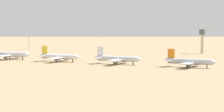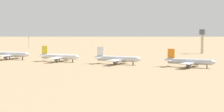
# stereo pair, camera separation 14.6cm
# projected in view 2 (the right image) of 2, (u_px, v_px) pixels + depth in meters

# --- Properties ---
(ground) EXTENTS (4000.00, 4000.00, 0.00)m
(ground) POSITION_uv_depth(u_px,v_px,m) (121.00, 64.00, 342.53)
(ground) COLOR #9E8460
(ridge_far_west) EXTENTS (332.96, 278.19, 106.66)m
(ridge_far_west) POSITION_uv_depth(u_px,v_px,m) (133.00, 16.00, 1598.60)
(ridge_far_west) COLOR gray
(ridge_far_west) RESTS_ON ground
(parked_jet_yellow_2) EXTENTS (40.17, 33.94, 13.26)m
(parked_jet_yellow_2) POSITION_uv_depth(u_px,v_px,m) (9.00, 54.00, 387.60)
(parked_jet_yellow_2) COLOR silver
(parked_jet_yellow_2) RESTS_ON ground
(parked_jet_yellow_3) EXTENTS (37.13, 31.20, 12.27)m
(parked_jet_yellow_3) POSITION_uv_depth(u_px,v_px,m) (59.00, 57.00, 364.35)
(parked_jet_yellow_3) COLOR white
(parked_jet_yellow_3) RESTS_ON ground
(parked_jet_white_4) EXTENTS (38.65, 32.44, 12.78)m
(parked_jet_white_4) POSITION_uv_depth(u_px,v_px,m) (117.00, 59.00, 341.95)
(parked_jet_white_4) COLOR silver
(parked_jet_white_4) RESTS_ON ground
(parked_jet_orange_5) EXTENTS (37.69, 31.56, 12.48)m
(parked_jet_orange_5) POSITION_uv_depth(u_px,v_px,m) (189.00, 62.00, 318.07)
(parked_jet_orange_5) COLOR silver
(parked_jet_orange_5) RESTS_ON ground
(control_tower) EXTENTS (5.20, 5.20, 24.05)m
(control_tower) POSITION_uv_depth(u_px,v_px,m) (203.00, 39.00, 458.91)
(control_tower) COLOR #C6B793
(control_tower) RESTS_ON ground
(light_pole_east) EXTENTS (1.80, 0.50, 13.65)m
(light_pole_east) POSITION_uv_depth(u_px,v_px,m) (29.00, 42.00, 546.95)
(light_pole_east) COLOR #59595E
(light_pole_east) RESTS_ON ground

